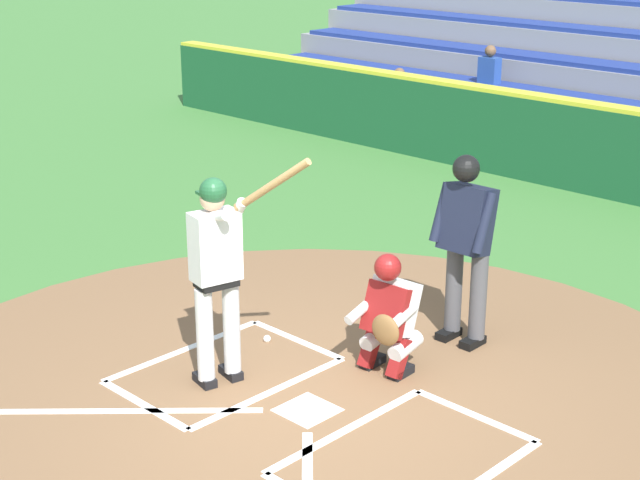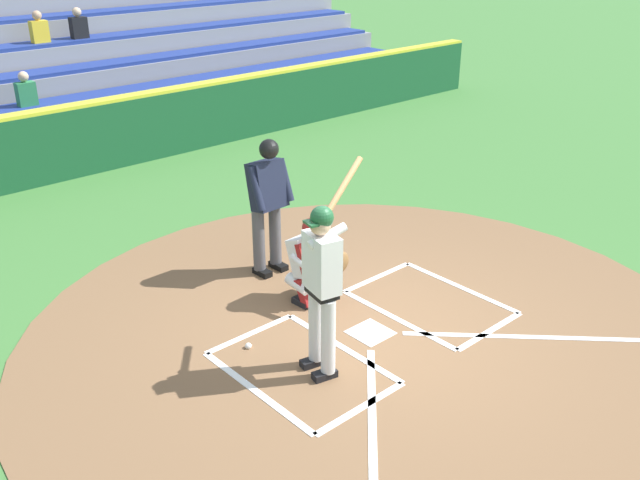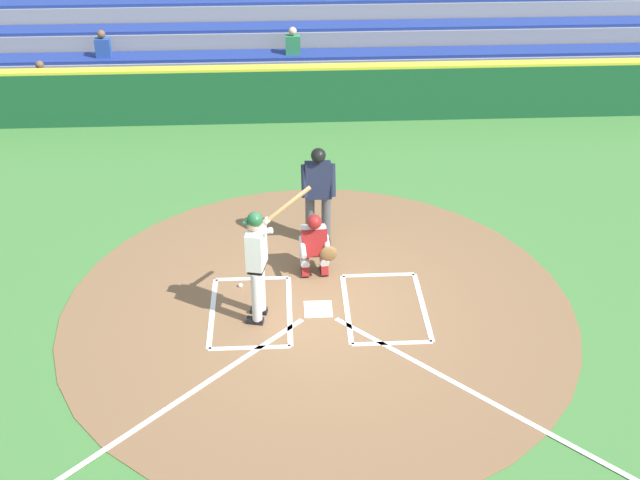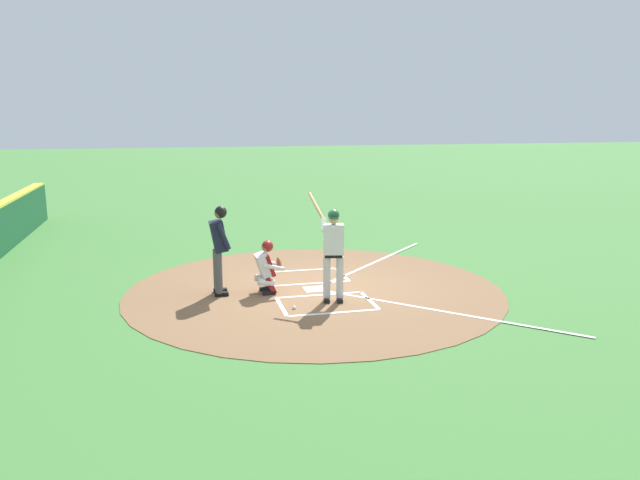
# 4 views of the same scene
# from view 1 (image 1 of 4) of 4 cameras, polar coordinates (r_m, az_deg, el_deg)

# --- Properties ---
(ground_plane) EXTENTS (120.00, 120.00, 0.00)m
(ground_plane) POSITION_cam_1_polar(r_m,az_deg,el_deg) (8.23, -0.74, -9.99)
(ground_plane) COLOR #427A38
(dirt_circle) EXTENTS (8.00, 8.00, 0.01)m
(dirt_circle) POSITION_cam_1_polar(r_m,az_deg,el_deg) (8.23, -0.74, -9.96)
(dirt_circle) COLOR brown
(dirt_circle) RESTS_ON ground
(home_plate_and_chalk) EXTENTS (7.93, 4.91, 0.01)m
(home_plate_and_chalk) POSITION_cam_1_polar(r_m,az_deg,el_deg) (7.71, -5.47, -12.12)
(home_plate_and_chalk) COLOR white
(home_plate_and_chalk) RESTS_ON dirt_circle
(batter) EXTENTS (1.04, 0.56, 2.13)m
(batter) POSITION_cam_1_polar(r_m,az_deg,el_deg) (8.28, -6.00, -1.54)
(batter) COLOR silver
(batter) RESTS_ON ground
(catcher) EXTENTS (0.61, 0.61, 1.13)m
(catcher) POSITION_cam_1_polar(r_m,az_deg,el_deg) (8.65, 4.05, -4.20)
(catcher) COLOR black
(catcher) RESTS_ON ground
(plate_umpire) EXTENTS (0.59, 0.42, 1.86)m
(plate_umpire) POSITION_cam_1_polar(r_m,az_deg,el_deg) (9.13, 8.54, 0.20)
(plate_umpire) COLOR #4C4C51
(plate_umpire) RESTS_ON ground
(baseball) EXTENTS (0.07, 0.07, 0.07)m
(baseball) POSITION_cam_1_polar(r_m,az_deg,el_deg) (9.43, -3.11, -5.79)
(baseball) COLOR white
(baseball) RESTS_ON ground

